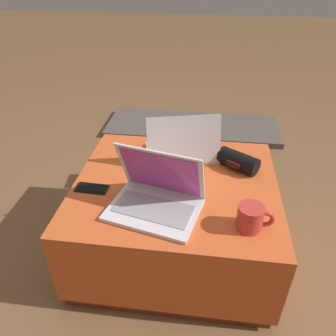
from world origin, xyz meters
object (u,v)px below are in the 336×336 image
backpack (176,159)px  wrist_brace (238,161)px  cell_phone (92,188)px  coffee_mug (251,218)px  laptop_near (156,196)px  laptop_far (182,149)px

backpack → wrist_brace: same height
cell_phone → coffee_mug: bearing=79.9°
wrist_brace → coffee_mug: (0.03, -0.39, 0.01)m
wrist_brace → coffee_mug: bearing=-86.2°
laptop_near → wrist_brace: 0.46m
backpack → wrist_brace: size_ratio=2.44×
wrist_brace → cell_phone: bearing=-158.7°
laptop_far → wrist_brace: bearing=153.4°
laptop_far → backpack: size_ratio=0.79×
laptop_far → coffee_mug: bearing=108.9°
cell_phone → wrist_brace: (0.62, 0.24, 0.04)m
coffee_mug → wrist_brace: bearing=93.8°
laptop_far → coffee_mug: size_ratio=2.83×
laptop_near → backpack: bearing=103.1°
laptop_near → wrist_brace: laptop_near is taller
cell_phone → backpack: backpack is taller
laptop_near → laptop_far: (0.06, 0.38, -0.00)m
cell_phone → wrist_brace: wrist_brace is taller
laptop_far → cell_phone: (-0.35, -0.30, -0.05)m
cell_phone → backpack: 0.71m
cell_phone → wrist_brace: bearing=114.1°
laptop_far → laptop_near: bearing=66.2°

